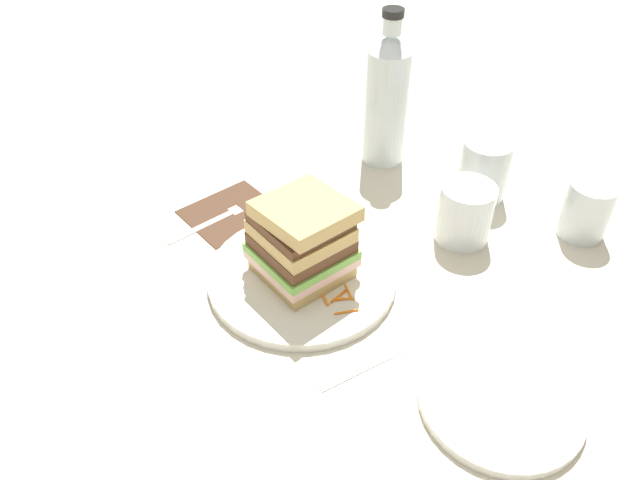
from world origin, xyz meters
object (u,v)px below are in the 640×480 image
(knife, at_px, (388,354))
(juice_glass, at_px, (464,216))
(napkin_dark, at_px, (231,212))
(empty_tumbler_1, at_px, (484,170))
(sandwich, at_px, (302,240))
(side_plate, at_px, (501,400))
(main_plate, at_px, (302,276))
(water_bottle, at_px, (387,98))
(fork, at_px, (218,217))
(empty_tumbler_0, at_px, (587,210))

(knife, bearing_deg, juice_glass, 112.54)
(napkin_dark, height_order, empty_tumbler_1, empty_tumbler_1)
(napkin_dark, bearing_deg, empty_tumbler_1, 58.95)
(sandwich, xyz_separation_m, side_plate, (0.29, 0.05, -0.06))
(sandwich, bearing_deg, empty_tumbler_1, 87.22)
(main_plate, distance_m, sandwich, 0.06)
(knife, distance_m, empty_tumbler_1, 0.36)
(water_bottle, height_order, empty_tumbler_1, water_bottle)
(sandwich, height_order, juice_glass, sandwich)
(fork, relative_size, empty_tumbler_0, 1.94)
(sandwich, xyz_separation_m, napkin_dark, (-0.18, -0.00, -0.07))
(main_plate, relative_size, juice_glass, 2.88)
(sandwich, relative_size, napkin_dark, 0.91)
(empty_tumbler_0, bearing_deg, side_plate, -69.48)
(fork, distance_m, water_bottle, 0.33)
(sandwich, distance_m, juice_glass, 0.24)
(fork, relative_size, empty_tumbler_1, 1.71)
(knife, xyz_separation_m, empty_tumbler_1, (-0.15, 0.33, 0.05))
(knife, bearing_deg, napkin_dark, -179.42)
(juice_glass, xyz_separation_m, empty_tumbler_1, (-0.05, 0.10, 0.01))
(sandwich, distance_m, empty_tumbler_1, 0.33)
(empty_tumbler_1, bearing_deg, empty_tumbler_0, 16.28)
(napkin_dark, xyz_separation_m, knife, (0.35, 0.00, 0.00))
(knife, distance_m, side_plate, 0.14)
(juice_glass, height_order, water_bottle, water_bottle)
(empty_tumbler_0, height_order, side_plate, empty_tumbler_0)
(water_bottle, xyz_separation_m, empty_tumbler_1, (0.17, 0.05, -0.06))
(knife, relative_size, juice_glass, 2.30)
(water_bottle, distance_m, empty_tumbler_1, 0.19)
(fork, relative_size, knife, 0.83)
(knife, height_order, empty_tumbler_0, empty_tumbler_0)
(fork, bearing_deg, knife, 4.26)
(sandwich, distance_m, empty_tumbler_0, 0.41)
(main_plate, height_order, empty_tumbler_1, empty_tumbler_1)
(main_plate, bearing_deg, water_bottle, 118.73)
(knife, height_order, juice_glass, juice_glass)
(napkin_dark, relative_size, knife, 0.65)
(napkin_dark, bearing_deg, empty_tumbler_0, 46.97)
(napkin_dark, height_order, fork, fork)
(main_plate, distance_m, fork, 0.18)
(main_plate, relative_size, sandwich, 2.14)
(napkin_dark, relative_size, juice_glass, 1.48)
(knife, distance_m, empty_tumbler_0, 0.38)
(sandwich, relative_size, empty_tumbler_0, 1.37)
(main_plate, bearing_deg, napkin_dark, 179.88)
(juice_glass, xyz_separation_m, empty_tumbler_0, (0.10, 0.14, 0.00))
(water_bottle, bearing_deg, napkin_dark, -95.42)
(fork, height_order, knife, fork)
(knife, distance_m, water_bottle, 0.44)
(knife, height_order, water_bottle, water_bottle)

